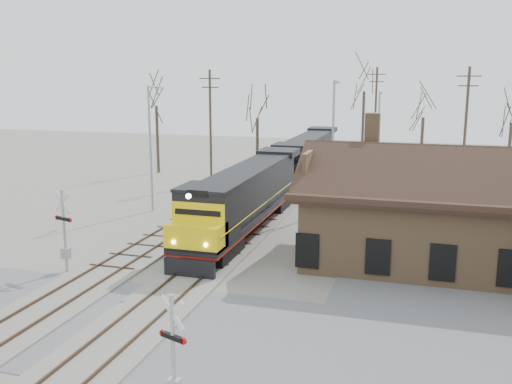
% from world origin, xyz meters
% --- Properties ---
extents(ground, '(140.00, 140.00, 0.00)m').
position_xyz_m(ground, '(0.00, 0.00, 0.00)').
color(ground, gray).
rests_on(ground, ground).
extents(road, '(60.00, 9.00, 0.03)m').
position_xyz_m(road, '(0.00, 0.00, 0.01)').
color(road, slate).
rests_on(road, ground).
extents(track_main, '(3.40, 90.00, 0.24)m').
position_xyz_m(track_main, '(0.00, 15.00, 0.07)').
color(track_main, gray).
rests_on(track_main, ground).
extents(track_siding, '(3.40, 90.00, 0.24)m').
position_xyz_m(track_siding, '(-4.50, 15.00, 0.07)').
color(track_siding, gray).
rests_on(track_siding, ground).
extents(depot, '(15.20, 9.31, 7.90)m').
position_xyz_m(depot, '(11.99, 12.00, 2.41)').
color(depot, '#906D4A').
rests_on(depot, ground).
extents(locomotive_lead, '(2.88, 19.32, 4.29)m').
position_xyz_m(locomotive_lead, '(0.00, 14.85, 2.25)').
color(locomotive_lead, black).
rests_on(locomotive_lead, ground).
extents(locomotive_trailing, '(2.88, 19.32, 4.06)m').
position_xyz_m(locomotive_trailing, '(0.00, 34.45, 2.25)').
color(locomotive_trailing, black).
rests_on(locomotive_trailing, ground).
extents(crossbuck_near, '(1.03, 0.44, 3.75)m').
position_xyz_m(crossbuck_near, '(4.09, -4.93, 1.78)').
color(crossbuck_near, '#A5A8AD').
rests_on(crossbuck_near, ground).
extents(crossbuck_far, '(1.20, 0.42, 4.32)m').
position_xyz_m(crossbuck_far, '(-6.55, 5.04, 2.01)').
color(crossbuck_far, '#A5A8AD').
rests_on(crossbuck_far, ground).
extents(streetlight_a, '(0.25, 2.04, 9.23)m').
position_xyz_m(streetlight_a, '(-8.36, 18.55, 5.15)').
color(streetlight_a, '#A5A8AD').
rests_on(streetlight_a, ground).
extents(streetlight_b, '(0.25, 2.04, 9.62)m').
position_xyz_m(streetlight_b, '(4.43, 22.31, 5.35)').
color(streetlight_b, '#A5A8AD').
rests_on(streetlight_b, ground).
extents(streetlight_c, '(0.25, 2.04, 8.54)m').
position_xyz_m(streetlight_c, '(6.80, 33.24, 4.80)').
color(streetlight_c, '#A5A8AD').
rests_on(streetlight_c, ground).
extents(utility_pole_a, '(2.00, 0.24, 10.46)m').
position_xyz_m(utility_pole_a, '(-8.28, 30.47, 5.46)').
color(utility_pole_a, '#382D23').
rests_on(utility_pole_a, ground).
extents(utility_pole_b, '(2.00, 0.24, 10.83)m').
position_xyz_m(utility_pole_b, '(5.36, 46.59, 5.65)').
color(utility_pole_b, '#382D23').
rests_on(utility_pole_b, ground).
extents(utility_pole_c, '(2.00, 0.24, 10.68)m').
position_xyz_m(utility_pole_c, '(14.12, 32.60, 5.57)').
color(utility_pole_c, '#382D23').
rests_on(utility_pole_c, ground).
extents(tree_a, '(4.58, 4.58, 11.22)m').
position_xyz_m(tree_a, '(-15.56, 34.15, 7.99)').
color(tree_a, '#382D23').
rests_on(tree_a, ground).
extents(tree_b, '(3.81, 3.81, 9.33)m').
position_xyz_m(tree_b, '(-5.35, 35.90, 6.64)').
color(tree_b, '#382D23').
rests_on(tree_b, ground).
extents(tree_c, '(5.40, 5.40, 13.24)m').
position_xyz_m(tree_c, '(3.84, 48.29, 9.44)').
color(tree_c, '#382D23').
rests_on(tree_c, ground).
extents(tree_d, '(3.75, 3.75, 9.20)m').
position_xyz_m(tree_d, '(10.57, 43.02, 6.54)').
color(tree_d, '#382D23').
rests_on(tree_d, ground).
extents(tree_e, '(3.65, 3.65, 8.94)m').
position_xyz_m(tree_e, '(18.76, 40.39, 6.36)').
color(tree_e, '#382D23').
rests_on(tree_e, ground).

